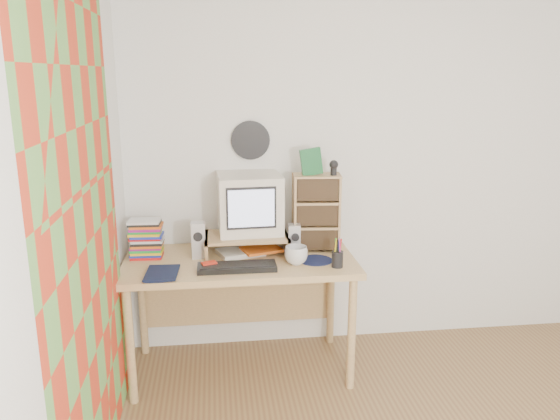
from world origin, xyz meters
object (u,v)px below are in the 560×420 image
object	(u,v)px
keyboard	(237,267)
diary	(146,272)
cd_rack	(316,213)
crt_monitor	(250,204)
mug	(296,255)
dvd_stack	(146,236)
desk	(240,276)

from	to	relation	value
keyboard	diary	world-z (taller)	diary
keyboard	cd_rack	bearing A→B (deg)	30.62
keyboard	crt_monitor	bearing A→B (deg)	73.57
mug	diary	distance (m)	0.87
cd_rack	diary	bearing A→B (deg)	-156.50
dvd_stack	cd_rack	bearing A→B (deg)	3.74
desk	dvd_stack	xyz separation A→B (m)	(-0.56, 0.04, 0.27)
crt_monitor	dvd_stack	distance (m)	0.66
desk	mug	distance (m)	0.43
cd_rack	mug	xyz separation A→B (m)	(-0.17, -0.25, -0.19)
cd_rack	mug	size ratio (longest dim) A/B	3.56
desk	crt_monitor	xyz separation A→B (m)	(0.08, 0.09, 0.44)
desk	diary	world-z (taller)	diary
desk	mug	size ratio (longest dim) A/B	10.18
mug	diary	world-z (taller)	mug
cd_rack	diary	size ratio (longest dim) A/B	2.23
desk	cd_rack	xyz separation A→B (m)	(0.50, 0.05, 0.38)
desk	cd_rack	size ratio (longest dim) A/B	2.86
desk	cd_rack	world-z (taller)	cd_rack
dvd_stack	mug	bearing A→B (deg)	-11.99
desk	keyboard	distance (m)	0.29
dvd_stack	diary	xyz separation A→B (m)	(0.02, -0.32, -0.11)
crt_monitor	dvd_stack	bearing A→B (deg)	-178.58
keyboard	mug	bearing A→B (deg)	8.76
desk	cd_rack	bearing A→B (deg)	6.26
desk	diary	size ratio (longest dim) A/B	6.38
keyboard	cd_rack	size ratio (longest dim) A/B	0.93
desk	diary	distance (m)	0.63
diary	desk	bearing A→B (deg)	30.80
keyboard	cd_rack	distance (m)	0.65
diary	dvd_stack	bearing A→B (deg)	97.31
crt_monitor	dvd_stack	world-z (taller)	crt_monitor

